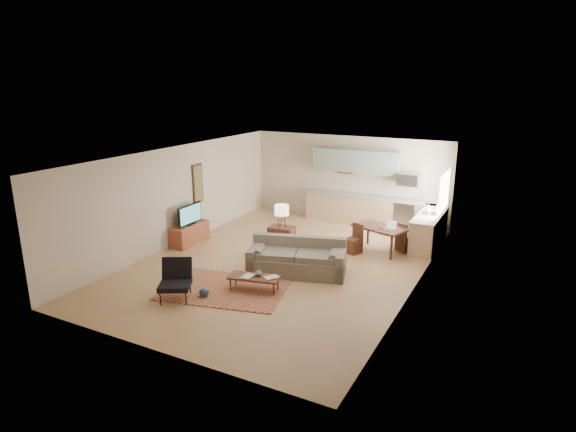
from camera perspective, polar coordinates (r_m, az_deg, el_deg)
The scene contains 25 objects.
room at distance 11.57m, azimuth -0.68°, elevation 0.59°, with size 9.00×9.00×9.00m.
kitchen_counter_back at distance 15.21m, azimuth 9.79°, elevation 0.63°, with size 4.26×0.64×0.92m, color tan, non-canonical shape.
kitchen_counter_right at distance 13.64m, azimuth 16.38°, elevation -1.58°, with size 0.64×2.26×0.92m, color tan, non-canonical shape.
kitchen_range at distance 14.93m, azimuth 13.80°, elevation 0.07°, with size 0.62×0.62×0.90m, color #A5A8AD.
kitchen_microwave at distance 14.70m, azimuth 14.11°, elevation 4.22°, with size 0.62×0.40×0.35m, color #A5A8AD.
upper_cabinets at distance 15.22m, azimuth 8.07°, elevation 6.46°, with size 2.80×0.34×0.70m, color gray.
window_right at distance 13.31m, azimuth 18.01°, elevation 2.73°, with size 0.02×1.40×1.05m, color white.
wall_art_left at distance 13.98m, azimuth -10.63°, elevation 3.84°, with size 0.06×0.42×1.10m, color olive, non-canonical shape.
triptych at distance 15.51m, azimuth 6.82°, elevation 5.94°, with size 1.70×0.04×0.50m, color #F8E4C0, non-canonical shape.
rug at distance 10.69m, azimuth -7.51°, elevation -8.53°, with size 2.61×1.81×0.02m, color maroon.
sofa at distance 11.26m, azimuth 1.06°, elevation -4.89°, with size 2.35×1.02×0.82m, color #6C6353, non-canonical shape.
coffee_table at distance 10.49m, azimuth -4.04°, elevation -7.97°, with size 1.11×0.44×0.33m, color #4C2816, non-canonical shape.
book_a at distance 10.45m, azimuth -5.29°, elevation -7.04°, with size 0.22×0.29×0.03m, color maroon.
book_b at distance 10.42m, azimuth -2.28°, elevation -7.08°, with size 0.34×0.37×0.02m, color navy.
vase at distance 10.41m, azimuth -3.52°, elevation -6.69°, with size 0.18×0.18×0.16m, color black.
armchair at distance 10.24m, azimuth -13.26°, elevation -7.52°, with size 0.72×0.72×0.83m, color black, non-canonical shape.
tv_credenza at distance 13.61m, azimuth -11.58°, elevation -2.08°, with size 0.47×1.22×0.56m, color brown, non-canonical shape.
tv at distance 13.42m, azimuth -11.56°, elevation 0.18°, with size 0.09×0.94×0.56m, color black, non-canonical shape.
console_table at distance 12.49m, azimuth -0.74°, elevation -2.93°, with size 0.64×0.43×0.75m, color #3C1F14, non-canonical shape.
table_lamp at distance 12.29m, azimuth -0.75°, elevation 0.04°, with size 0.36×0.36×0.60m, color beige, non-canonical shape.
dining_table at distance 12.94m, azimuth 10.77°, elevation -2.70°, with size 1.35×0.77×0.68m, color #3C1F14, non-canonical shape.
dining_chair_near at distance 12.71m, azimuth 7.75°, elevation -2.69°, with size 0.37×0.38×0.77m, color #3C1F14, non-canonical shape.
dining_chair_far at distance 13.17m, azimuth 13.69°, elevation -2.32°, with size 0.37×0.39×0.78m, color #3C1F14, non-canonical shape.
laptop at distance 12.65m, azimuth 11.91°, elevation -1.06°, with size 0.29×0.22×0.22m, color #A5A8AD, non-canonical shape.
soap_bottle at distance 13.70m, azimuth 16.33°, elevation 0.92°, with size 0.10×0.10×0.19m, color #F8E4C0.
Camera 1 is at (5.27, -9.84, 4.41)m, focal length 30.00 mm.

